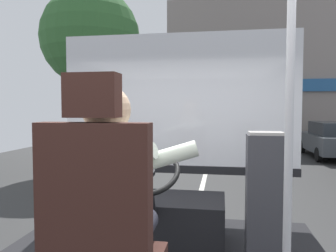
% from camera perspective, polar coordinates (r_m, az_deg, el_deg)
% --- Properties ---
extents(ground, '(18.00, 44.00, 0.06)m').
position_cam_1_polar(ground, '(10.79, 6.86, -7.36)').
color(ground, '#2E2E2E').
extents(driver_seat, '(0.48, 0.48, 1.30)m').
position_cam_1_polar(driver_seat, '(1.58, -11.28, -19.69)').
color(driver_seat, black).
rests_on(driver_seat, bus_floor).
extents(bus_driver, '(0.81, 0.58, 0.82)m').
position_cam_1_polar(bus_driver, '(1.61, -9.93, -11.40)').
color(bus_driver, '#282833').
rests_on(bus_driver, driver_seat).
extents(steering_console, '(1.10, 1.01, 0.86)m').
position_cam_1_polar(steering_console, '(2.88, -1.56, -15.90)').
color(steering_console, black).
rests_on(steering_console, bus_floor).
extents(handrail_pole, '(0.04, 0.04, 2.04)m').
position_cam_1_polar(handrail_pole, '(1.83, 20.44, -1.54)').
color(handrail_pole, '#B7B7BC').
rests_on(handrail_pole, bus_floor).
extents(fare_box, '(0.26, 0.21, 0.99)m').
position_cam_1_polar(fare_box, '(2.50, 16.62, -12.45)').
color(fare_box, '#333338').
rests_on(fare_box, bus_floor).
extents(windshield_panel, '(2.50, 0.08, 1.48)m').
position_cam_1_polar(windshield_panel, '(3.45, 1.71, 1.26)').
color(windshield_panel, silver).
extents(street_tree, '(3.08, 3.08, 5.68)m').
position_cam_1_polar(street_tree, '(10.84, -13.39, 14.61)').
color(street_tree, '#4C3828').
rests_on(street_tree, ground).
extents(shop_building, '(13.23, 4.89, 7.46)m').
position_cam_1_polar(shop_building, '(19.56, 20.76, 8.20)').
color(shop_building, gray).
rests_on(shop_building, ground).
extents(parked_car_charcoal, '(1.97, 3.80, 1.40)m').
position_cam_1_polar(parked_car_charcoal, '(14.22, 27.22, -2.11)').
color(parked_car_charcoal, '#474C51').
rests_on(parked_car_charcoal, ground).
extents(parked_car_white, '(1.84, 4.41, 1.22)m').
position_cam_1_polar(parked_car_white, '(20.24, 23.36, -0.82)').
color(parked_car_white, silver).
rests_on(parked_car_white, ground).
extents(parked_car_green, '(1.81, 4.00, 1.29)m').
position_cam_1_polar(parked_car_green, '(25.41, 19.91, 0.09)').
color(parked_car_green, '#195633').
rests_on(parked_car_green, ground).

